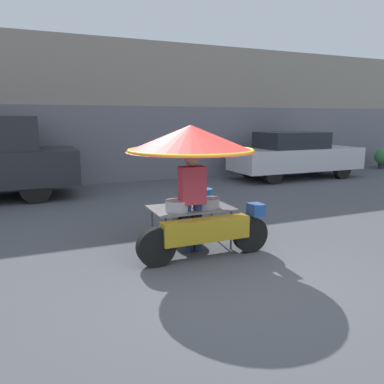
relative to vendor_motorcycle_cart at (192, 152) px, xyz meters
The scene contains 6 objects.
ground_plane 1.88m from the vendor_motorcycle_cart, 86.36° to the right, with size 36.00×36.00×0.00m, color #4C4F54.
shopfront_building 7.68m from the vendor_motorcycle_cart, 89.46° to the left, with size 28.00×2.06×4.41m.
vendor_motorcycle_cart is the anchor object (origin of this frame).
vendor_person 0.68m from the vendor_motorcycle_cart, 114.12° to the right, with size 0.38×0.22×1.51m.
parked_car 7.91m from the vendor_motorcycle_cart, 40.92° to the left, with size 4.50×1.67×1.57m.
potted_plant 12.44m from the vendor_motorcycle_cart, 28.21° to the left, with size 0.66×0.66×0.82m.
Camera 1 is at (-2.26, -4.04, 1.99)m, focal length 35.00 mm.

